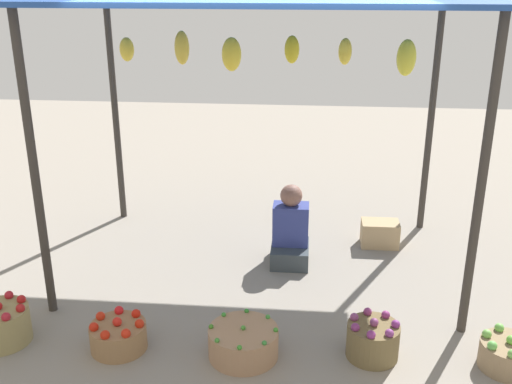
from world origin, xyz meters
TOP-DOWN VIEW (x-y plane):
  - ground_plane at (0.00, 0.00)m, footprint 14.00×14.00m
  - market_stall_structure at (0.00, 0.00)m, footprint 3.64×2.31m
  - vendor_person at (0.27, 0.07)m, footprint 0.36×0.44m
  - basket_red_apples at (-1.87, -1.47)m, footprint 0.43×0.43m
  - basket_red_tomatoes at (-0.95, -1.48)m, footprint 0.42×0.42m
  - basket_green_chilies at (-0.01, -1.49)m, footprint 0.52×0.52m
  - basket_purple_onions at (0.94, -1.41)m, footprint 0.38×0.38m
  - basket_green_apples at (1.89, -1.46)m, footprint 0.41×0.41m
  - wooden_crate_near_vendor at (1.18, 0.50)m, footprint 0.38×0.25m

SIDE VIEW (x-z plane):
  - ground_plane at x=0.00m, z-range 0.00..0.00m
  - basket_red_tomatoes at x=-0.95m, z-range -0.02..0.24m
  - basket_green_apples at x=1.89m, z-range -0.02..0.24m
  - basket_green_chilies at x=-0.01m, z-range -0.02..0.24m
  - wooden_crate_near_vendor at x=1.18m, z-range 0.00..0.26m
  - basket_purple_onions at x=0.94m, z-range -0.02..0.30m
  - basket_red_apples at x=-1.87m, z-range -0.02..0.32m
  - vendor_person at x=0.27m, z-range -0.09..0.69m
  - market_stall_structure at x=0.00m, z-range 1.04..3.52m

